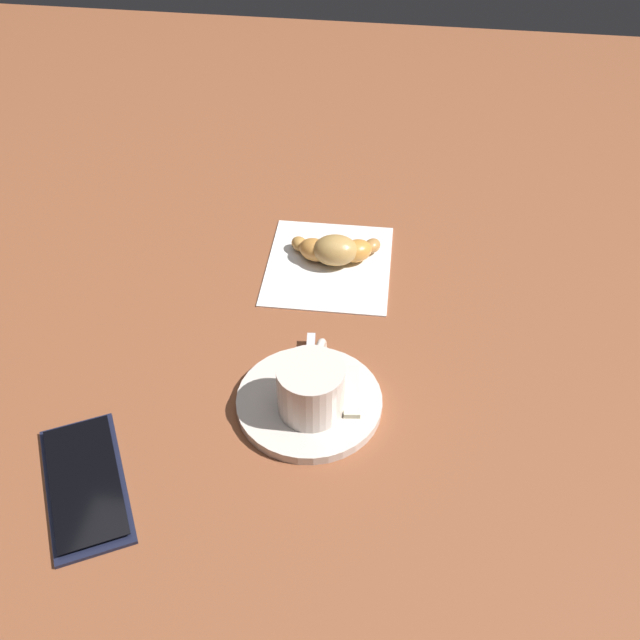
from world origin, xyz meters
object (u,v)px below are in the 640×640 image
object	(u,v)px
espresso_cup	(311,387)
napkin	(329,265)
saucer	(309,402)
teaspoon	(308,390)
sugar_packet	(351,391)
croissant	(335,250)
cell_phone	(85,483)

from	to	relation	value
espresso_cup	napkin	world-z (taller)	espresso_cup
saucer	espresso_cup	world-z (taller)	espresso_cup
teaspoon	sugar_packet	size ratio (longest dim) A/B	1.87
sugar_packet	napkin	xyz separation A→B (m)	(-0.21, -0.05, -0.01)
saucer	napkin	world-z (taller)	saucer
sugar_packet	saucer	bearing A→B (deg)	100.06
teaspoon	sugar_packet	world-z (taller)	teaspoon
espresso_cup	napkin	bearing A→B (deg)	-177.03
espresso_cup	napkin	distance (m)	0.24
espresso_cup	teaspoon	distance (m)	0.03
saucer	sugar_packet	world-z (taller)	sugar_packet
croissant	teaspoon	bearing A→B (deg)	-0.34
saucer	espresso_cup	distance (m)	0.03
espresso_cup	napkin	xyz separation A→B (m)	(-0.24, -0.01, -0.04)
croissant	cell_phone	xyz separation A→B (m)	(0.36, -0.19, -0.01)
saucer	teaspoon	world-z (taller)	teaspoon
sugar_packet	croissant	xyz separation A→B (m)	(-0.22, -0.04, 0.01)
saucer	cell_phone	size ratio (longest dim) A/B	0.89
espresso_cup	cell_phone	distance (m)	0.23
saucer	napkin	size ratio (longest dim) A/B	0.86
napkin	cell_phone	xyz separation A→B (m)	(0.35, -0.18, 0.00)
saucer	napkin	bearing A→B (deg)	-177.84
napkin	teaspoon	bearing A→B (deg)	1.50
saucer	croissant	world-z (taller)	croissant
cell_phone	saucer	bearing A→B (deg)	122.87
espresso_cup	croissant	size ratio (longest dim) A/B	0.79
saucer	sugar_packet	size ratio (longest dim) A/B	2.23
napkin	espresso_cup	bearing A→B (deg)	2.97
sugar_packet	teaspoon	bearing A→B (deg)	88.29
saucer	croissant	distance (m)	0.24
sugar_packet	cell_phone	xyz separation A→B (m)	(0.14, -0.23, -0.01)
saucer	sugar_packet	bearing A→B (deg)	106.96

